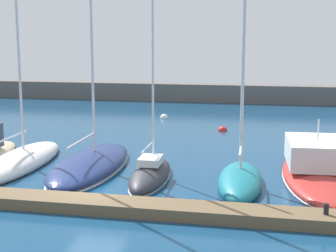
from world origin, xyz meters
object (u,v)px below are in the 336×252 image
object	(u,v)px
sailboat_white_second	(21,160)
mooring_buoy_red	(223,131)
dock_bollard	(326,209)
sailboat_navy_third	(90,163)
sailboat_charcoal_fourth	(150,175)
motorboat_red_sixth	(317,168)
mooring_buoy_white	(164,118)
sailboat_teal_fifth	(240,180)

from	to	relation	value
sailboat_white_second	mooring_buoy_red	distance (m)	16.83
dock_bollard	sailboat_navy_third	bearing A→B (deg)	152.13
sailboat_charcoal_fourth	motorboat_red_sixth	distance (m)	8.71
sailboat_charcoal_fourth	motorboat_red_sixth	world-z (taller)	sailboat_charcoal_fourth
sailboat_charcoal_fourth	mooring_buoy_white	bearing A→B (deg)	8.03
motorboat_red_sixth	mooring_buoy_white	distance (m)	21.72
sailboat_charcoal_fourth	mooring_buoy_red	xyz separation A→B (m)	(2.29, 14.68, -0.27)
sailboat_white_second	dock_bollard	size ratio (longest dim) A/B	46.49
sailboat_charcoal_fourth	motorboat_red_sixth	size ratio (longest dim) A/B	1.01
mooring_buoy_red	sailboat_teal_fifth	bearing A→B (deg)	-81.10
sailboat_white_second	sailboat_charcoal_fourth	distance (m)	8.05
sailboat_charcoal_fourth	sailboat_teal_fifth	distance (m)	4.61
mooring_buoy_white	dock_bollard	world-z (taller)	dock_bollard
sailboat_navy_third	sailboat_teal_fifth	size ratio (longest dim) A/B	1.48
sailboat_white_second	sailboat_navy_third	distance (m)	4.17
sailboat_teal_fifth	sailboat_charcoal_fourth	bearing A→B (deg)	86.69
sailboat_navy_third	motorboat_red_sixth	distance (m)	12.25
sailboat_navy_third	mooring_buoy_red	distance (m)	14.67
motorboat_red_sixth	dock_bollard	distance (m)	7.05
sailboat_white_second	mooring_buoy_red	xyz separation A→B (m)	(10.23, 13.36, -0.33)
mooring_buoy_red	dock_bollard	xyz separation A→B (m)	(5.92, -19.68, 0.72)
sailboat_charcoal_fourth	mooring_buoy_red	distance (m)	14.86
sailboat_charcoal_fourth	mooring_buoy_red	size ratio (longest dim) A/B	14.50
dock_bollard	sailboat_charcoal_fourth	bearing A→B (deg)	148.64
sailboat_teal_fifth	motorboat_red_sixth	xyz separation A→B (m)	(3.85, 2.12, 0.27)
sailboat_navy_third	sailboat_charcoal_fourth	xyz separation A→B (m)	(3.76, -1.33, -0.08)
sailboat_navy_third	mooring_buoy_white	world-z (taller)	sailboat_navy_third
motorboat_red_sixth	mooring_buoy_white	size ratio (longest dim) A/B	14.07
sailboat_navy_third	mooring_buoy_white	bearing A→B (deg)	-2.02
motorboat_red_sixth	sailboat_teal_fifth	bearing A→B (deg)	116.01
mooring_buoy_white	motorboat_red_sixth	bearing A→B (deg)	-56.29
motorboat_red_sixth	dock_bollard	bearing A→B (deg)	175.15
sailboat_teal_fifth	motorboat_red_sixth	world-z (taller)	sailboat_teal_fifth
sailboat_navy_third	mooring_buoy_red	world-z (taller)	sailboat_navy_third
sailboat_navy_third	sailboat_teal_fifth	world-z (taller)	sailboat_navy_third
dock_bollard	motorboat_red_sixth	bearing A→B (deg)	87.97
sailboat_teal_fifth	mooring_buoy_red	size ratio (longest dim) A/B	15.23
dock_bollard	mooring_buoy_white	bearing A→B (deg)	115.18
mooring_buoy_red	mooring_buoy_white	bearing A→B (deg)	137.37
sailboat_white_second	dock_bollard	distance (m)	17.35
motorboat_red_sixth	dock_bollard	size ratio (longest dim) A/B	24.16
sailboat_teal_fifth	dock_bollard	distance (m)	6.11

